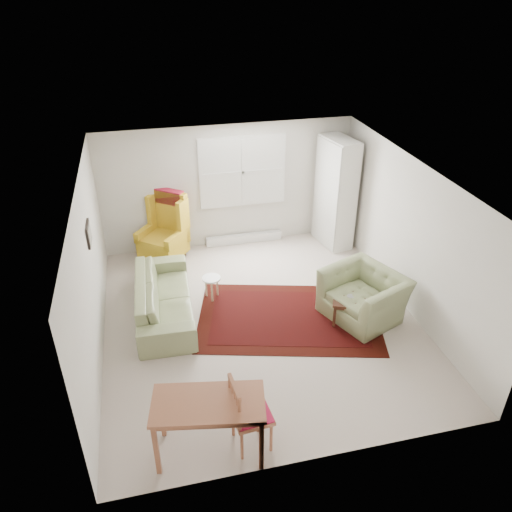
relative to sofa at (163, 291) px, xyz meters
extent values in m
cube|color=beige|center=(1.50, -0.54, -0.46)|extent=(5.00, 5.50, 0.01)
cube|color=white|center=(1.50, -0.54, 2.04)|extent=(5.00, 5.50, 0.01)
cube|color=silver|center=(1.50, 2.21, 0.79)|extent=(5.00, 0.04, 2.50)
cube|color=silver|center=(1.50, -3.29, 0.79)|extent=(5.00, 0.04, 2.50)
cube|color=silver|center=(-1.00, -0.54, 0.79)|extent=(0.04, 5.50, 2.50)
cube|color=silver|center=(4.00, -0.54, 0.79)|extent=(0.04, 5.50, 2.50)
cube|color=white|center=(1.80, 2.19, 1.09)|extent=(1.72, 0.06, 1.42)
cube|color=white|center=(1.80, 2.18, 1.09)|extent=(1.60, 0.02, 1.30)
cube|color=silver|center=(1.80, 2.13, -0.37)|extent=(1.60, 0.12, 0.18)
cube|color=black|center=(-0.98, -0.04, 1.19)|extent=(0.03, 0.42, 0.32)
cube|color=tan|center=(-0.96, -0.04, 1.19)|extent=(0.01, 0.34, 0.24)
imported|color=#7F895B|center=(0.00, 0.00, 0.00)|extent=(0.96, 2.29, 0.91)
imported|color=#7F895B|center=(3.18, -0.80, 0.01)|extent=(1.44, 1.52, 0.94)
camera|label=1|loc=(-0.08, -6.92, 4.61)|focal=35.00mm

